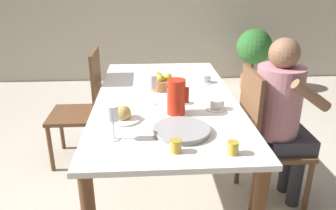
% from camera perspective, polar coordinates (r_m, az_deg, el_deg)
% --- Properties ---
extents(ground_plane, '(20.00, 20.00, 0.00)m').
position_cam_1_polar(ground_plane, '(2.61, -0.38, -13.61)').
color(ground_plane, beige).
extents(dining_table, '(0.95, 1.81, 0.72)m').
position_cam_1_polar(dining_table, '(2.30, -0.42, -0.71)').
color(dining_table, white).
rests_on(dining_table, ground_plane).
extents(chair_person_side, '(0.42, 0.42, 0.96)m').
position_cam_1_polar(chair_person_side, '(2.31, 16.39, -5.36)').
color(chair_person_side, brown).
rests_on(chair_person_side, ground_plane).
extents(chair_opposite, '(0.42, 0.42, 0.96)m').
position_cam_1_polar(chair_opposite, '(2.81, -14.39, -0.19)').
color(chair_opposite, brown).
rests_on(chair_opposite, ground_plane).
extents(person_seated, '(0.39, 0.41, 1.16)m').
position_cam_1_polar(person_seated, '(2.26, 19.21, -1.01)').
color(person_seated, '#33333D').
rests_on(person_seated, ground_plane).
extents(red_pitcher, '(0.14, 0.11, 0.22)m').
position_cam_1_polar(red_pitcher, '(1.97, 1.45, 1.47)').
color(red_pitcher, red).
rests_on(red_pitcher, dining_table).
extents(wine_glass_water, '(0.06, 0.06, 0.20)m').
position_cam_1_polar(wine_glass_water, '(2.10, -2.69, 3.88)').
color(wine_glass_water, white).
rests_on(wine_glass_water, dining_table).
extents(wine_glass_juice, '(0.06, 0.06, 0.19)m').
position_cam_1_polar(wine_glass_juice, '(1.67, -9.64, -1.76)').
color(wine_glass_juice, white).
rests_on(wine_glass_juice, dining_table).
extents(teacup_near_person, '(0.13, 0.13, 0.06)m').
position_cam_1_polar(teacup_near_person, '(2.08, 8.36, -0.03)').
color(teacup_near_person, white).
rests_on(teacup_near_person, dining_table).
extents(teacup_across, '(0.13, 0.13, 0.06)m').
position_cam_1_polar(teacup_across, '(2.59, 6.30, 4.47)').
color(teacup_across, white).
rests_on(teacup_across, dining_table).
extents(serving_tray, '(0.31, 0.31, 0.03)m').
position_cam_1_polar(serving_tray, '(1.76, 2.35, -4.43)').
color(serving_tray, '#9E9EA3').
rests_on(serving_tray, dining_table).
extents(bread_plate, '(0.20, 0.20, 0.09)m').
position_cam_1_polar(bread_plate, '(1.92, -7.82, -1.81)').
color(bread_plate, white).
rests_on(bread_plate, dining_table).
extents(jam_jar_amber, '(0.06, 0.06, 0.06)m').
position_cam_1_polar(jam_jar_amber, '(1.57, 1.36, -7.05)').
color(jam_jar_amber, gold).
rests_on(jam_jar_amber, dining_table).
extents(jam_jar_red, '(0.06, 0.06, 0.06)m').
position_cam_1_polar(jam_jar_red, '(1.59, 11.26, -7.22)').
color(jam_jar_red, gold).
rests_on(jam_jar_red, dining_table).
extents(fruit_bowl, '(0.18, 0.18, 0.12)m').
position_cam_1_polar(fruit_bowl, '(2.42, -0.96, 3.88)').
color(fruit_bowl, '#9E6B3D').
rests_on(fruit_bowl, dining_table).
extents(potted_plant, '(0.47, 0.47, 0.84)m').
position_cam_1_polar(potted_plant, '(4.65, 14.71, 8.94)').
color(potted_plant, '#A8603D').
rests_on(potted_plant, ground_plane).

